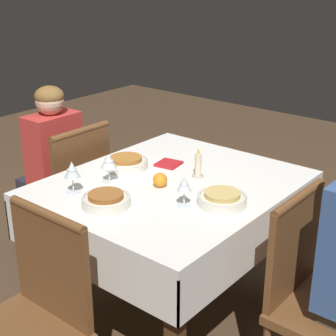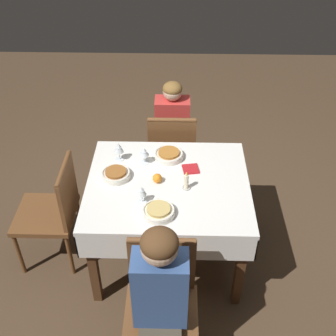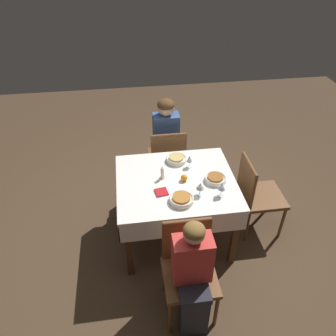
% 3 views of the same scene
% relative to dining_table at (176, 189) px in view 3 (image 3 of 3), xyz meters
% --- Properties ---
extents(ground_plane, '(8.00, 8.00, 0.00)m').
position_rel_dining_table_xyz_m(ground_plane, '(0.00, 0.00, -0.67)').
color(ground_plane, '#4C3826').
extents(dining_table, '(1.15, 0.99, 0.77)m').
position_rel_dining_table_xyz_m(dining_table, '(0.00, 0.00, 0.00)').
color(dining_table, white).
rests_on(dining_table, ground_plane).
extents(chair_north, '(0.44, 0.44, 0.90)m').
position_rel_dining_table_xyz_m(chair_north, '(0.02, 0.77, -0.16)').
color(chair_north, brown).
rests_on(chair_north, ground_plane).
extents(chair_south, '(0.44, 0.44, 0.90)m').
position_rel_dining_table_xyz_m(chair_south, '(-0.02, -0.77, -0.16)').
color(chair_south, brown).
rests_on(chair_south, ground_plane).
extents(chair_east, '(0.44, 0.44, 0.90)m').
position_rel_dining_table_xyz_m(chair_east, '(0.85, 0.01, -0.16)').
color(chair_east, brown).
rests_on(chair_east, ground_plane).
extents(person_adult_denim, '(0.30, 0.34, 1.20)m').
position_rel_dining_table_xyz_m(person_adult_denim, '(0.02, 0.93, 0.01)').
color(person_adult_denim, '#4C4233').
rests_on(person_adult_denim, ground_plane).
extents(person_child_red, '(0.30, 0.33, 1.10)m').
position_rel_dining_table_xyz_m(person_child_red, '(-0.02, -0.94, -0.07)').
color(person_child_red, '#282833').
rests_on(person_child_red, ground_plane).
extents(bowl_north, '(0.21, 0.21, 0.06)m').
position_rel_dining_table_xyz_m(bowl_north, '(0.05, 0.32, 0.13)').
color(bowl_north, silver).
rests_on(bowl_north, dining_table).
extents(wine_glass_north, '(0.06, 0.06, 0.13)m').
position_rel_dining_table_xyz_m(wine_glass_north, '(0.17, 0.20, 0.20)').
color(wine_glass_north, white).
rests_on(wine_glass_north, dining_table).
extents(bowl_south, '(0.22, 0.22, 0.06)m').
position_rel_dining_table_xyz_m(bowl_south, '(-0.00, -0.29, 0.13)').
color(bowl_south, silver).
rests_on(bowl_south, dining_table).
extents(wine_glass_south, '(0.08, 0.08, 0.14)m').
position_rel_dining_table_xyz_m(wine_glass_south, '(0.18, -0.22, 0.20)').
color(wine_glass_south, white).
rests_on(wine_glass_south, dining_table).
extents(bowl_east, '(0.21, 0.21, 0.06)m').
position_rel_dining_table_xyz_m(bowl_east, '(0.37, -0.05, 0.13)').
color(bowl_east, silver).
rests_on(bowl_east, dining_table).
extents(wine_glass_east, '(0.07, 0.07, 0.15)m').
position_rel_dining_table_xyz_m(wine_glass_east, '(0.37, -0.26, 0.21)').
color(wine_glass_east, white).
rests_on(wine_glass_east, dining_table).
extents(candle_centerpiece, '(0.06, 0.06, 0.14)m').
position_rel_dining_table_xyz_m(candle_centerpiece, '(-0.13, 0.06, 0.15)').
color(candle_centerpiece, beige).
rests_on(candle_centerpiece, dining_table).
extents(orange_fruit, '(0.07, 0.07, 0.07)m').
position_rel_dining_table_xyz_m(orange_fruit, '(0.08, -0.01, 0.13)').
color(orange_fruit, orange).
rests_on(orange_fruit, dining_table).
extents(napkin_red_folded, '(0.13, 0.13, 0.01)m').
position_rel_dining_table_xyz_m(napkin_red_folded, '(-0.16, -0.15, 0.11)').
color(napkin_red_folded, red).
rests_on(napkin_red_folded, dining_table).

